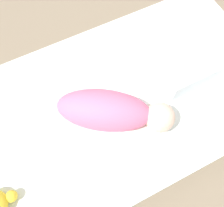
{
  "coord_description": "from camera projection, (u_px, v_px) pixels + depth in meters",
  "views": [
    {
      "loc": [
        -0.27,
        -0.45,
        1.26
      ],
      "look_at": [
        -0.05,
        -0.02,
        0.2
      ],
      "focal_mm": 42.0,
      "sensor_mm": 36.0,
      "label": 1
    }
  ],
  "objects": [
    {
      "name": "burp_cloth",
      "position": [
        146.0,
        123.0,
        1.16
      ],
      "size": [
        0.17,
        0.14,
        0.02
      ],
      "color": "white",
      "rests_on": "bed_mattress"
    },
    {
      "name": "pillow",
      "position": [
        184.0,
        52.0,
        1.26
      ],
      "size": [
        0.34,
        0.36,
        0.11
      ],
      "color": "white",
      "rests_on": "bed_mattress"
    },
    {
      "name": "swaddled_baby",
      "position": [
        113.0,
        111.0,
        1.11
      ],
      "size": [
        0.48,
        0.39,
        0.16
      ],
      "rotation": [
        0.0,
        0.0,
        5.69
      ],
      "color": "pink",
      "rests_on": "bed_mattress"
    },
    {
      "name": "bed_mattress",
      "position": [
        119.0,
        106.0,
        1.29
      ],
      "size": [
        1.53,
        0.87,
        0.15
      ],
      "color": "white",
      "rests_on": "ground_plane"
    },
    {
      "name": "ground_plane",
      "position": [
        119.0,
        112.0,
        1.36
      ],
      "size": [
        12.0,
        12.0,
        0.0
      ],
      "primitive_type": "plane",
      "color": "#7A6B56"
    }
  ]
}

